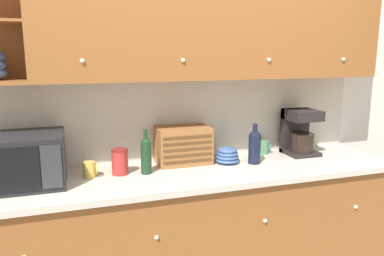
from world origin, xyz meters
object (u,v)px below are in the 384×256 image
(mug_blue_second, at_px, (90,170))
(second_wine_bottle, at_px, (146,154))
(bowl_stack_on_counter, at_px, (227,155))
(wine_bottle, at_px, (255,145))
(bread_box, at_px, (183,145))
(mug, at_px, (263,147))
(microwave, at_px, (21,160))
(storage_canister, at_px, (120,162))
(coffee_maker, at_px, (300,132))

(mug_blue_second, relative_size, second_wine_bottle, 0.34)
(mug_blue_second, relative_size, bowl_stack_on_counter, 0.58)
(mug_blue_second, relative_size, wine_bottle, 0.35)
(bread_box, distance_m, mug, 0.70)
(bowl_stack_on_counter, distance_m, mug, 0.41)
(microwave, bearing_deg, mug_blue_second, 3.68)
(microwave, height_order, second_wine_bottle, microwave)
(mug, bearing_deg, storage_canister, -171.24)
(storage_canister, distance_m, wine_bottle, 0.97)
(bowl_stack_on_counter, height_order, coffee_maker, coffee_maker)
(bread_box, xyz_separation_m, bowl_stack_on_counter, (0.31, -0.10, -0.08))
(mug, xyz_separation_m, coffee_maker, (0.27, -0.09, 0.13))
(microwave, relative_size, second_wine_bottle, 1.68)
(second_wine_bottle, distance_m, wine_bottle, 0.80)
(mug_blue_second, distance_m, wine_bottle, 1.16)
(microwave, bearing_deg, mug, 6.79)
(mug_blue_second, xyz_separation_m, second_wine_bottle, (0.36, -0.03, 0.08))
(storage_canister, distance_m, bowl_stack_on_counter, 0.78)
(bread_box, bearing_deg, bowl_stack_on_counter, -17.18)
(bowl_stack_on_counter, distance_m, wine_bottle, 0.21)
(mug, bearing_deg, second_wine_bottle, -167.68)
(bowl_stack_on_counter, bearing_deg, mug_blue_second, -178.47)
(wine_bottle, relative_size, mug, 2.76)
(mug_blue_second, xyz_separation_m, bread_box, (0.67, 0.12, 0.08))
(microwave, xyz_separation_m, coffee_maker, (2.03, 0.11, 0.02))
(coffee_maker, bearing_deg, bread_box, 178.03)
(bread_box, distance_m, wine_bottle, 0.52)
(storage_canister, height_order, second_wine_bottle, second_wine_bottle)
(bowl_stack_on_counter, xyz_separation_m, wine_bottle, (0.18, -0.07, 0.08))
(second_wine_bottle, bearing_deg, bowl_stack_on_counter, 5.57)
(coffee_maker, bearing_deg, microwave, -176.76)
(storage_canister, relative_size, wine_bottle, 0.58)
(bread_box, bearing_deg, mug_blue_second, -169.64)
(microwave, distance_m, storage_canister, 0.60)
(second_wine_bottle, height_order, coffee_maker, coffee_maker)
(storage_canister, height_order, bowl_stack_on_counter, storage_canister)
(microwave, xyz_separation_m, bread_box, (1.07, 0.15, -0.02))
(mug_blue_second, height_order, bowl_stack_on_counter, bowl_stack_on_counter)
(second_wine_bottle, relative_size, bowl_stack_on_counter, 1.70)
(bread_box, xyz_separation_m, mug, (0.69, 0.06, -0.08))
(second_wine_bottle, height_order, bowl_stack_on_counter, second_wine_bottle)
(microwave, distance_m, mug, 1.78)
(second_wine_bottle, relative_size, wine_bottle, 1.02)
(microwave, distance_m, bread_box, 1.08)
(bread_box, relative_size, bowl_stack_on_counter, 2.17)
(microwave, height_order, bowl_stack_on_counter, microwave)
(wine_bottle, bearing_deg, mug_blue_second, 177.77)
(bowl_stack_on_counter, bearing_deg, second_wine_bottle, -174.43)
(wine_bottle, distance_m, mug, 0.32)
(microwave, relative_size, bowl_stack_on_counter, 2.85)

